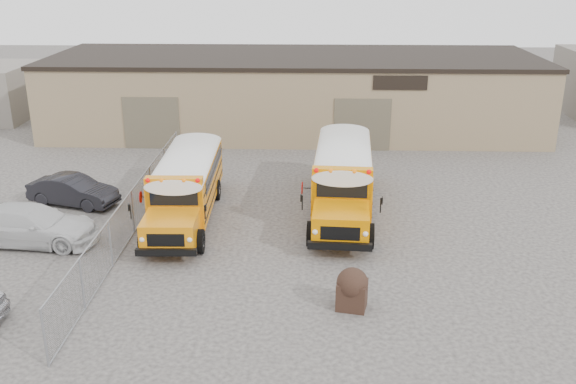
{
  "coord_description": "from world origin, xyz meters",
  "views": [
    {
      "loc": [
        0.97,
        -20.44,
        10.47
      ],
      "look_at": [
        0.18,
        3.59,
        1.6
      ],
      "focal_mm": 40.0,
      "sensor_mm": 36.0,
      "label": 1
    }
  ],
  "objects_px": {
    "school_bus_left": "(203,145)",
    "school_bus_right": "(345,137)",
    "car_dark": "(73,191)",
    "tarp_bundle": "(352,288)",
    "car_white": "(31,225)"
  },
  "relations": [
    {
      "from": "car_white",
      "to": "car_dark",
      "type": "height_order",
      "value": "car_white"
    },
    {
      "from": "school_bus_left",
      "to": "school_bus_right",
      "type": "relative_size",
      "value": 0.93
    },
    {
      "from": "car_white",
      "to": "tarp_bundle",
      "type": "bearing_deg",
      "value": -106.23
    },
    {
      "from": "school_bus_left",
      "to": "school_bus_right",
      "type": "xyz_separation_m",
      "value": [
        7.18,
        1.34,
        0.11
      ]
    },
    {
      "from": "car_white",
      "to": "car_dark",
      "type": "bearing_deg",
      "value": 1.61
    },
    {
      "from": "car_white",
      "to": "car_dark",
      "type": "relative_size",
      "value": 1.29
    },
    {
      "from": "tarp_bundle",
      "to": "school_bus_left",
      "type": "bearing_deg",
      "value": 117.31
    },
    {
      "from": "school_bus_left",
      "to": "school_bus_right",
      "type": "height_order",
      "value": "school_bus_right"
    },
    {
      "from": "car_dark",
      "to": "school_bus_right",
      "type": "bearing_deg",
      "value": -48.75
    },
    {
      "from": "school_bus_left",
      "to": "tarp_bundle",
      "type": "relative_size",
      "value": 6.68
    },
    {
      "from": "school_bus_right",
      "to": "tarp_bundle",
      "type": "xyz_separation_m",
      "value": [
        -0.45,
        -14.37,
        -0.94
      ]
    },
    {
      "from": "school_bus_right",
      "to": "tarp_bundle",
      "type": "height_order",
      "value": "school_bus_right"
    },
    {
      "from": "car_dark",
      "to": "tarp_bundle",
      "type": "bearing_deg",
      "value": -109.75
    },
    {
      "from": "school_bus_left",
      "to": "tarp_bundle",
      "type": "height_order",
      "value": "school_bus_left"
    },
    {
      "from": "school_bus_right",
      "to": "school_bus_left",
      "type": "bearing_deg",
      "value": -169.44
    }
  ]
}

